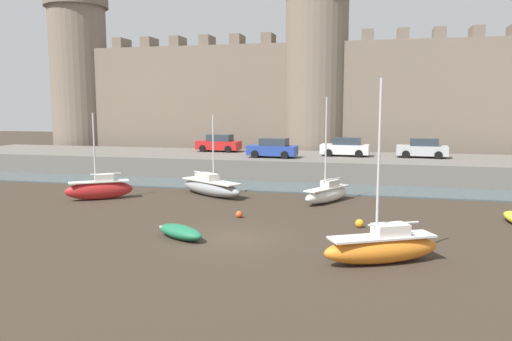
% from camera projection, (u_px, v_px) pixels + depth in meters
% --- Properties ---
extents(ground_plane, '(160.00, 160.00, 0.00)m').
position_uv_depth(ground_plane, '(233.00, 239.00, 22.57)').
color(ground_plane, '#382D23').
extents(water_channel, '(80.00, 4.50, 0.10)m').
position_uv_depth(water_channel, '(288.00, 187.00, 36.58)').
color(water_channel, '#47565B').
rests_on(water_channel, ground).
extents(quay_road, '(66.70, 10.00, 1.67)m').
position_uv_depth(quay_road, '(303.00, 165.00, 43.47)').
color(quay_road, '#666059').
rests_on(quay_road, ground).
extents(castle, '(61.78, 7.08, 21.00)m').
position_uv_depth(castle, '(316.00, 88.00, 51.27)').
color(castle, '#7A6B5B').
rests_on(castle, ground).
extents(sailboat_midflat_centre, '(5.46, 4.14, 5.41)m').
position_uv_depth(sailboat_midflat_centre, '(211.00, 187.00, 33.32)').
color(sailboat_midflat_centre, gray).
rests_on(sailboat_midflat_centre, ground).
extents(sailboat_midflat_left, '(4.71, 3.25, 7.00)m').
position_uv_depth(sailboat_midflat_left, '(382.00, 247.00, 19.05)').
color(sailboat_midflat_left, orange).
rests_on(sailboat_midflat_left, ground).
extents(sailboat_foreground_left, '(2.96, 4.23, 6.51)m').
position_uv_depth(sailboat_foreground_left, '(327.00, 193.00, 31.03)').
color(sailboat_foreground_left, silver).
rests_on(sailboat_foreground_left, ground).
extents(sailboat_foreground_centre, '(3.98, 3.15, 5.55)m').
position_uv_depth(sailboat_foreground_centre, '(100.00, 189.00, 31.97)').
color(sailboat_foreground_centre, red).
rests_on(sailboat_foreground_centre, ground).
extents(rowboat_near_channel_right, '(2.92, 2.26, 0.62)m').
position_uv_depth(rowboat_near_channel_right, '(180.00, 232.00, 22.58)').
color(rowboat_near_channel_right, '#1E6B47').
rests_on(rowboat_near_channel_right, ground).
extents(mooring_buoy_near_shore, '(0.42, 0.42, 0.42)m').
position_uv_depth(mooring_buoy_near_shore, '(359.00, 223.00, 24.65)').
color(mooring_buoy_near_shore, orange).
rests_on(mooring_buoy_near_shore, ground).
extents(mooring_buoy_mid_mud, '(0.37, 0.37, 0.37)m').
position_uv_depth(mooring_buoy_mid_mud, '(239.00, 214.00, 26.80)').
color(mooring_buoy_mid_mud, '#E04C1E').
rests_on(mooring_buoy_mid_mud, ground).
extents(car_quay_west, '(4.19, 2.06, 1.62)m').
position_uv_depth(car_quay_west, '(345.00, 147.00, 42.88)').
color(car_quay_west, silver).
rests_on(car_quay_west, quay_road).
extents(car_quay_east, '(4.19, 2.06, 1.62)m').
position_uv_depth(car_quay_east, '(219.00, 143.00, 47.14)').
color(car_quay_east, red).
rests_on(car_quay_east, quay_road).
extents(car_quay_centre_west, '(4.19, 2.06, 1.62)m').
position_uv_depth(car_quay_centre_west, '(422.00, 148.00, 41.61)').
color(car_quay_centre_west, '#B2B5B7').
rests_on(car_quay_centre_west, quay_road).
extents(car_quay_centre_east, '(4.19, 2.06, 1.62)m').
position_uv_depth(car_quay_centre_east, '(273.00, 148.00, 41.76)').
color(car_quay_centre_east, '#263F99').
rests_on(car_quay_centre_east, quay_road).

